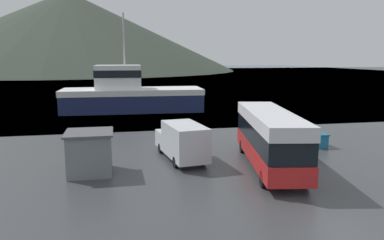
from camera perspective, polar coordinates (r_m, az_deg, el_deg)
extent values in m
plane|color=#383A3D|center=(16.18, 21.93, -15.69)|extent=(400.00, 400.00, 0.00)
plane|color=#3D5160|center=(154.00, -8.46, 7.07)|extent=(240.00, 240.00, 0.00)
cone|color=#333D33|center=(194.41, -18.27, 12.72)|extent=(159.15, 159.15, 37.35)
cube|color=red|center=(23.49, 11.65, -4.74)|extent=(4.24, 10.54, 1.05)
cube|color=black|center=(23.24, 11.74, -2.06)|extent=(4.16, 10.33, 1.20)
cube|color=silver|center=(23.07, 11.83, 0.30)|extent=(4.24, 10.54, 0.75)
cube|color=black|center=(28.24, 9.42, -0.36)|extent=(2.12, 0.44, 1.62)
cylinder|color=black|center=(26.84, 7.69, -3.97)|extent=(0.46, 0.94, 0.90)
cylinder|color=black|center=(27.25, 12.15, -3.89)|extent=(0.46, 0.94, 0.90)
cylinder|color=black|center=(20.04, 10.87, -8.80)|extent=(0.46, 0.94, 0.90)
cylinder|color=black|center=(20.59, 16.76, -8.55)|extent=(0.46, 0.94, 0.90)
cube|color=silver|center=(23.93, -1.11, -3.19)|extent=(2.56, 4.43, 2.13)
cube|color=silver|center=(26.84, -3.08, -2.84)|extent=(2.24, 2.05, 1.17)
cube|color=black|center=(25.82, -2.56, -1.17)|extent=(1.72, 0.28, 0.74)
cylinder|color=black|center=(26.52, -4.81, -4.31)|extent=(0.31, 0.72, 0.70)
cylinder|color=black|center=(27.00, -1.08, -4.02)|extent=(0.31, 0.72, 0.70)
cylinder|color=black|center=(23.05, -2.52, -6.43)|extent=(0.31, 0.72, 0.70)
cylinder|color=black|center=(23.61, 1.72, -6.04)|extent=(0.31, 0.72, 0.70)
cube|color=#19234C|center=(47.28, -9.00, 3.07)|extent=(17.21, 6.45, 2.80)
cube|color=white|center=(47.17, -9.04, 4.33)|extent=(17.38, 6.51, 0.70)
cube|color=white|center=(47.06, -11.18, 6.45)|extent=(5.59, 4.27, 2.89)
cube|color=black|center=(47.04, -11.19, 6.98)|extent=(5.70, 4.39, 0.87)
cylinder|color=#B2B2B7|center=(47.02, -10.35, 12.03)|extent=(0.20, 0.20, 6.23)
cube|color=teal|center=(29.79, 18.45, -3.00)|extent=(1.20, 1.35, 0.92)
cube|color=#1A5F86|center=(29.69, 18.50, -2.03)|extent=(1.32, 1.49, 0.10)
cube|color=slate|center=(22.54, -15.29, -4.96)|extent=(2.45, 2.55, 2.36)
cube|color=#4C4C51|center=(22.27, -15.43, -1.86)|extent=(2.69, 2.80, 0.12)
cube|color=#19234C|center=(50.25, -9.58, 2.31)|extent=(6.81, 7.52, 0.82)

